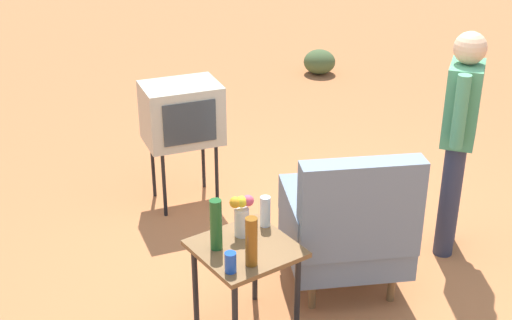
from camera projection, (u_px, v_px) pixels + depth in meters
ground_plane at (339, 276)px, 4.92m from camera, size 60.00×60.00×0.00m
armchair at (349, 226)px, 4.58m from camera, size 1.03×1.04×1.06m
side_table at (245, 259)px, 4.19m from camera, size 0.56×0.56×0.60m
tv_on_stand at (182, 114)px, 5.58m from camera, size 0.68×0.57×1.03m
person_standing at (459, 131)px, 4.88m from camera, size 0.48×0.39×1.64m
bottle_wine_green at (216, 225)px, 4.07m from camera, size 0.07×0.07×0.32m
soda_can_blue at (231, 262)px, 3.89m from camera, size 0.07×0.07×0.12m
bottle_short_clear at (265, 211)px, 4.33m from camera, size 0.06×0.06×0.20m
bottle_tall_amber at (251, 242)px, 3.92m from camera, size 0.07×0.07×0.30m
flower_vase at (242, 214)px, 4.21m from camera, size 0.15×0.10×0.27m
shrub_mid at (319, 62)px, 8.89m from camera, size 0.40×0.40×0.31m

